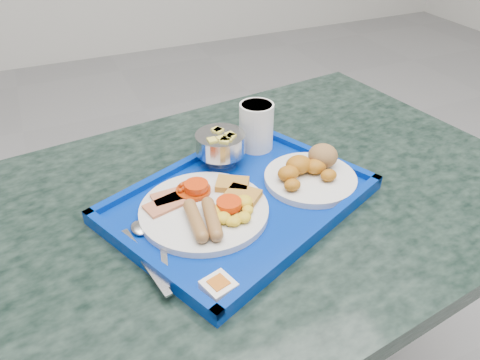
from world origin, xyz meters
The scene contains 9 objects.
table centered at (-0.20, 0.14, 0.52)m, with size 1.21×0.89×0.70m.
tray centered at (-0.23, 0.11, 0.71)m, with size 0.53×0.47×0.03m.
main_plate centered at (-0.30, 0.09, 0.72)m, with size 0.22×0.22×0.03m.
bread_plate centered at (-0.08, 0.11, 0.73)m, with size 0.17×0.17×0.06m.
fruit_bowl centered at (-0.21, 0.23, 0.76)m, with size 0.10×0.10×0.07m.
juice_cup centered at (-0.12, 0.26, 0.76)m, with size 0.07×0.07×0.10m.
spoon centered at (-0.41, 0.08, 0.72)m, with size 0.06×0.17×0.01m.
knife centered at (-0.42, 0.02, 0.71)m, with size 0.01×0.17×0.00m, color #AFAFB1.
jam_packet centered at (-0.34, -0.07, 0.72)m, with size 0.05×0.05×0.02m.
Camera 1 is at (-0.50, -0.50, 1.21)m, focal length 35.00 mm.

